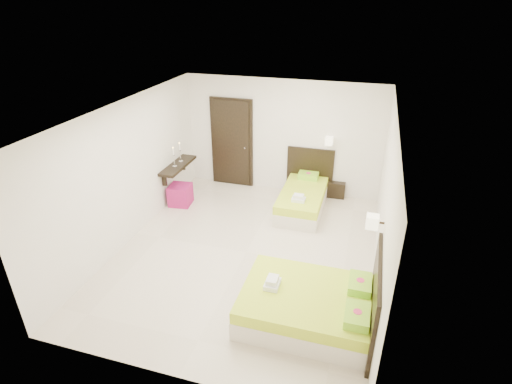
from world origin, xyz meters
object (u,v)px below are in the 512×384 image
(nightstand, at_px, (336,188))
(bed_double, at_px, (312,305))
(bed_single, at_px, (303,197))
(ottoman, at_px, (180,195))

(nightstand, bearing_deg, bed_double, -89.90)
(bed_single, distance_m, ottoman, 2.70)
(bed_single, bearing_deg, ottoman, -167.67)
(ottoman, bearing_deg, nightstand, 23.23)
(bed_double, bearing_deg, ottoman, 141.36)
(nightstand, height_order, ottoman, ottoman)
(bed_double, distance_m, nightstand, 4.09)
(bed_single, bearing_deg, bed_double, -77.47)
(bed_double, xyz_separation_m, ottoman, (-3.36, 2.69, -0.05))
(bed_double, bearing_deg, bed_single, 102.53)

